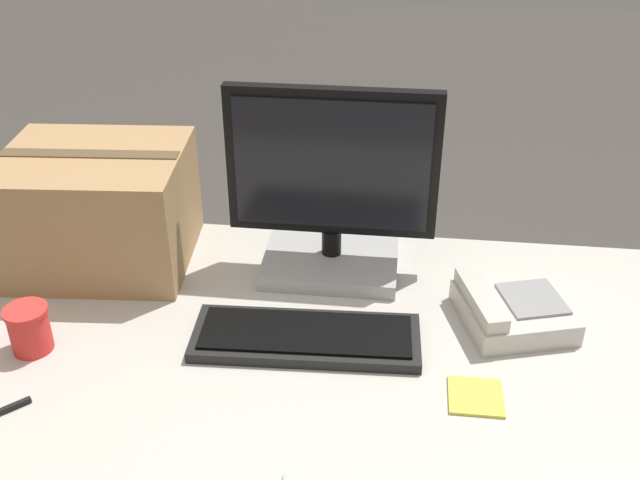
# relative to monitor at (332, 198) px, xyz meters

# --- Properties ---
(office_desk) EXTENTS (1.80, 0.90, 0.74)m
(office_desk) POSITION_rel_monitor_xyz_m (-0.02, -0.30, -0.54)
(office_desk) COLOR beige
(office_desk) RESTS_ON ground_plane
(monitor) EXTENTS (0.45, 0.25, 0.42)m
(monitor) POSITION_rel_monitor_xyz_m (0.00, 0.00, 0.00)
(monitor) COLOR #B7B7B7
(monitor) RESTS_ON office_desk
(keyboard) EXTENTS (0.45, 0.18, 0.03)m
(keyboard) POSITION_rel_monitor_xyz_m (-0.02, -0.28, -0.16)
(keyboard) COLOR black
(keyboard) RESTS_ON office_desk
(desk_phone) EXTENTS (0.25, 0.25, 0.08)m
(desk_phone) POSITION_rel_monitor_xyz_m (0.38, -0.17, -0.14)
(desk_phone) COLOR beige
(desk_phone) RESTS_ON office_desk
(paper_cup_right) EXTENTS (0.08, 0.08, 0.09)m
(paper_cup_right) POSITION_rel_monitor_xyz_m (-0.54, -0.36, -0.13)
(paper_cup_right) COLOR red
(paper_cup_right) RESTS_ON office_desk
(cardboard_box) EXTENTS (0.42, 0.37, 0.26)m
(cardboard_box) POSITION_rel_monitor_xyz_m (-0.52, -0.03, -0.04)
(cardboard_box) COLOR tan
(cardboard_box) RESTS_ON office_desk
(sticky_note_pad) EXTENTS (0.10, 0.10, 0.01)m
(sticky_note_pad) POSITION_rel_monitor_xyz_m (0.30, -0.40, -0.17)
(sticky_note_pad) COLOR #E5DB4C
(sticky_note_pad) RESTS_ON office_desk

